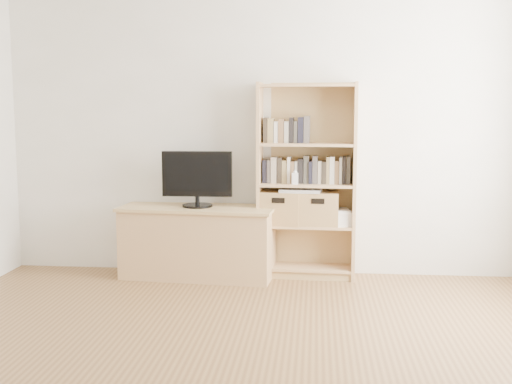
# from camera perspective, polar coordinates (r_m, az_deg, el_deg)

# --- Properties ---
(back_wall) EXTENTS (4.50, 0.02, 2.60)m
(back_wall) POSITION_cam_1_polar(r_m,az_deg,el_deg) (5.59, 0.69, 5.99)
(back_wall) COLOR silver
(back_wall) RESTS_ON floor
(tv_stand) EXTENTS (1.31, 0.59, 0.59)m
(tv_stand) POSITION_cam_1_polar(r_m,az_deg,el_deg) (5.54, -5.18, -4.56)
(tv_stand) COLOR tan
(tv_stand) RESTS_ON floor
(bookshelf) EXTENTS (0.84, 0.33, 1.66)m
(bookshelf) POSITION_cam_1_polar(r_m,az_deg,el_deg) (5.45, 4.52, 0.97)
(bookshelf) COLOR tan
(bookshelf) RESTS_ON floor
(television) EXTENTS (0.60, 0.06, 0.47)m
(television) POSITION_cam_1_polar(r_m,az_deg,el_deg) (5.45, -5.25, 1.13)
(television) COLOR black
(television) RESTS_ON tv_stand
(books_row_mid) EXTENTS (0.75, 0.15, 0.20)m
(books_row_mid) POSITION_cam_1_polar(r_m,az_deg,el_deg) (5.46, 4.54, 1.85)
(books_row_mid) COLOR black
(books_row_mid) RESTS_ON bookshelf
(books_row_upper) EXTENTS (0.37, 0.16, 0.19)m
(books_row_upper) POSITION_cam_1_polar(r_m,az_deg,el_deg) (5.45, 2.63, 5.38)
(books_row_upper) COLOR black
(books_row_upper) RESTS_ON bookshelf
(baby_monitor) EXTENTS (0.05, 0.03, 0.10)m
(baby_monitor) POSITION_cam_1_polar(r_m,az_deg,el_deg) (5.36, 3.49, 1.19)
(baby_monitor) COLOR white
(baby_monitor) RESTS_ON bookshelf
(basket_left) EXTENTS (0.36, 0.31, 0.28)m
(basket_left) POSITION_cam_1_polar(r_m,az_deg,el_deg) (5.50, 2.19, -1.37)
(basket_left) COLOR #A07448
(basket_left) RESTS_ON bookshelf
(basket_right) EXTENTS (0.35, 0.29, 0.28)m
(basket_right) POSITION_cam_1_polar(r_m,az_deg,el_deg) (5.48, 5.56, -1.43)
(basket_right) COLOR #A07448
(basket_right) RESTS_ON bookshelf
(laptop) EXTENTS (0.36, 0.27, 0.03)m
(laptop) POSITION_cam_1_polar(r_m,az_deg,el_deg) (5.44, 4.00, 0.16)
(laptop) COLOR silver
(laptop) RESTS_ON basket_left
(magazine_stack) EXTENTS (0.19, 0.26, 0.11)m
(magazine_stack) POSITION_cam_1_polar(r_m,az_deg,el_deg) (5.49, 7.47, -2.34)
(magazine_stack) COLOR silver
(magazine_stack) RESTS_ON bookshelf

